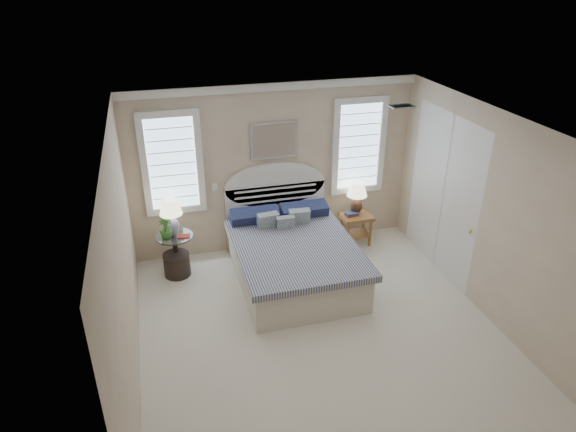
# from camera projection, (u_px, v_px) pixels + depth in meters

# --- Properties ---
(floor) EXTENTS (4.50, 5.00, 0.01)m
(floor) POSITION_uv_depth(u_px,v_px,m) (323.00, 337.00, 6.50)
(floor) COLOR beige
(floor) RESTS_ON ground
(ceiling) EXTENTS (4.50, 5.00, 0.01)m
(ceiling) POSITION_uv_depth(u_px,v_px,m) (331.00, 131.00, 5.29)
(ceiling) COLOR silver
(ceiling) RESTS_ON wall_back
(wall_back) EXTENTS (4.50, 0.02, 2.70)m
(wall_back) POSITION_uv_depth(u_px,v_px,m) (274.00, 168.00, 8.05)
(wall_back) COLOR tan
(wall_back) RESTS_ON floor
(wall_left) EXTENTS (0.02, 5.00, 2.70)m
(wall_left) POSITION_uv_depth(u_px,v_px,m) (123.00, 273.00, 5.36)
(wall_left) COLOR tan
(wall_left) RESTS_ON floor
(wall_right) EXTENTS (0.02, 5.00, 2.70)m
(wall_right) POSITION_uv_depth(u_px,v_px,m) (496.00, 221.00, 6.43)
(wall_right) COLOR tan
(wall_right) RESTS_ON floor
(crown_molding) EXTENTS (4.50, 0.08, 0.12)m
(crown_molding) POSITION_uv_depth(u_px,v_px,m) (274.00, 86.00, 7.44)
(crown_molding) COLOR white
(crown_molding) RESTS_ON wall_back
(hvac_vent) EXTENTS (0.30, 0.20, 0.02)m
(hvac_vent) POSITION_uv_depth(u_px,v_px,m) (401.00, 106.00, 6.28)
(hvac_vent) COLOR #B2B2B2
(hvac_vent) RESTS_ON ceiling
(switch_plate) EXTENTS (0.08, 0.01, 0.12)m
(switch_plate) POSITION_uv_depth(u_px,v_px,m) (215.00, 187.00, 7.90)
(switch_plate) COLOR white
(switch_plate) RESTS_ON wall_back
(window_left) EXTENTS (0.90, 0.06, 1.60)m
(window_left) POSITION_uv_depth(u_px,v_px,m) (172.00, 163.00, 7.55)
(window_left) COLOR silver
(window_left) RESTS_ON wall_back
(window_right) EXTENTS (0.90, 0.06, 1.60)m
(window_right) POSITION_uv_depth(u_px,v_px,m) (358.00, 146.00, 8.26)
(window_right) COLOR silver
(window_right) RESTS_ON wall_back
(painting) EXTENTS (0.74, 0.04, 0.58)m
(painting) POSITION_uv_depth(u_px,v_px,m) (274.00, 141.00, 7.81)
(painting) COLOR silver
(painting) RESTS_ON wall_back
(closet_door) EXTENTS (0.02, 1.80, 2.40)m
(closet_door) POSITION_uv_depth(u_px,v_px,m) (443.00, 194.00, 7.53)
(closet_door) COLOR silver
(closet_door) RESTS_ON floor
(bed) EXTENTS (1.72, 2.28, 1.47)m
(bed) POSITION_uv_depth(u_px,v_px,m) (292.00, 254.00, 7.58)
(bed) COLOR beige
(bed) RESTS_ON floor
(side_table_left) EXTENTS (0.56, 0.56, 0.63)m
(side_table_left) POSITION_uv_depth(u_px,v_px,m) (176.00, 250.00, 7.70)
(side_table_left) COLOR black
(side_table_left) RESTS_ON floor
(nightstand_right) EXTENTS (0.50, 0.40, 0.53)m
(nightstand_right) POSITION_uv_depth(u_px,v_px,m) (356.00, 223.00, 8.49)
(nightstand_right) COLOR brown
(nightstand_right) RESTS_ON floor
(floor_pot) EXTENTS (0.40, 0.40, 0.36)m
(floor_pot) POSITION_uv_depth(u_px,v_px,m) (177.00, 264.00, 7.72)
(floor_pot) COLOR black
(floor_pot) RESTS_ON floor
(lamp_left) EXTENTS (0.41, 0.41, 0.55)m
(lamp_left) POSITION_uv_depth(u_px,v_px,m) (171.00, 213.00, 7.51)
(lamp_left) COLOR silver
(lamp_left) RESTS_ON side_table_left
(lamp_right) EXTENTS (0.41, 0.41, 0.54)m
(lamp_right) POSITION_uv_depth(u_px,v_px,m) (357.00, 195.00, 8.36)
(lamp_right) COLOR black
(lamp_right) RESTS_ON nightstand_right
(potted_plant) EXTENTS (0.21, 0.21, 0.34)m
(potted_plant) POSITION_uv_depth(u_px,v_px,m) (166.00, 228.00, 7.43)
(potted_plant) COLOR #3A7F33
(potted_plant) RESTS_ON side_table_left
(books_left) EXTENTS (0.20, 0.16, 0.02)m
(books_left) POSITION_uv_depth(u_px,v_px,m) (184.00, 236.00, 7.54)
(books_left) COLOR maroon
(books_left) RESTS_ON side_table_left
(books_right) EXTENTS (0.21, 0.16, 0.05)m
(books_right) POSITION_uv_depth(u_px,v_px,m) (352.00, 214.00, 8.40)
(books_right) COLOR maroon
(books_right) RESTS_ON nightstand_right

